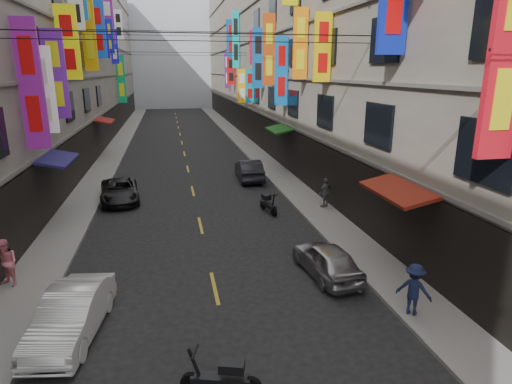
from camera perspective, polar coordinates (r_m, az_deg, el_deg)
name	(u,v)px	position (r m, az deg, el deg)	size (l,w,h in m)	color
sidewalk_left	(111,156)	(37.60, -18.73, 4.60)	(2.00, 90.00, 0.12)	slate
sidewalk_right	(253,151)	(37.98, -0.42, 5.55)	(2.00, 90.00, 0.12)	slate
building_row_left	(16,34)	(38.31, -29.41, 17.87)	(10.14, 90.00, 19.00)	gray
building_row_right	(322,39)	(39.05, 8.74, 19.55)	(10.14, 90.00, 19.00)	gray
haze_block	(171,48)	(86.77, -11.30, 18.32)	(18.00, 8.00, 22.00)	silver
shop_signage	(179,33)	(29.54, -10.18, 20.10)	(14.00, 55.00, 12.21)	#1E0EAA
street_awnings	(169,154)	(21.02, -11.55, 4.94)	(13.99, 35.20, 0.41)	#12461C
overhead_cables	(186,33)	(24.77, -9.31, 20.15)	(14.00, 38.04, 1.24)	black
lane_markings	(186,161)	(34.38, -9.33, 4.15)	(0.12, 80.20, 0.01)	gold
scooter_crossing	(222,378)	(10.16, -4.55, -23.48)	(1.75, 0.75, 1.14)	black
scooter_far_right	(268,204)	(21.43, 1.62, -1.59)	(0.65, 1.79, 1.14)	black
car_left_mid	(71,315)	(12.79, -23.40, -14.77)	(1.34, 3.85, 1.27)	white
car_left_far	(120,191)	(24.34, -17.74, 0.14)	(1.94, 4.22, 1.17)	black
car_right_mid	(327,260)	(15.12, 9.40, -8.89)	(1.40, 3.48, 1.19)	#A3A3A7
car_right_far	(249,170)	(27.78, -0.95, 2.98)	(1.43, 4.09, 1.35)	#222329
pedestrian_lfar	(6,263)	(16.07, -30.38, -8.19)	(0.78, 0.53, 1.60)	pink
pedestrian_rnear	(414,289)	(13.25, 20.32, -12.06)	(0.99, 0.51, 1.54)	#161C3C
pedestrian_rfar	(325,193)	(22.08, 9.24, -0.08)	(0.89, 0.51, 1.52)	slate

